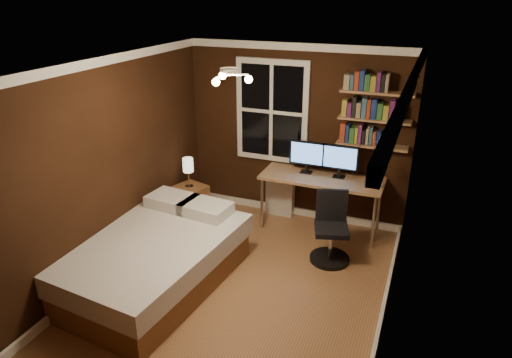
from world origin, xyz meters
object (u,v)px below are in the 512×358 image
at_px(bed, 151,258).
at_px(bedside_lamp, 188,173).
at_px(nightstand, 190,203).
at_px(monitor_right, 340,161).
at_px(radiator, 280,195).
at_px(desk_lamp, 379,172).
at_px(office_chair, 331,236).
at_px(desk, 322,181).
at_px(monitor_left, 307,157).

xyz_separation_m(bed, bedside_lamp, (-0.34, 1.53, 0.43)).
distance_m(nightstand, monitor_right, 2.23).
xyz_separation_m(radiator, desk_lamp, (1.42, -0.32, 0.70)).
bearing_deg(nightstand, office_chair, 9.64).
distance_m(desk, monitor_left, 0.39).
bearing_deg(bed, desk, 58.72).
bearing_deg(desk_lamp, bedside_lamp, -172.88).
distance_m(bedside_lamp, radiator, 1.40).
xyz_separation_m(nightstand, office_chair, (2.14, -0.30, 0.07)).
bearing_deg(radiator, monitor_right, -8.77).
distance_m(desk_lamp, office_chair, 1.02).
distance_m(bedside_lamp, desk_lamp, 2.62).
xyz_separation_m(radiator, monitor_left, (0.42, -0.14, 0.70)).
bearing_deg(bed, monitor_right, 56.11).
xyz_separation_m(bedside_lamp, monitor_right, (2.04, 0.51, 0.28)).
height_order(bedside_lamp, monitor_left, monitor_left).
xyz_separation_m(desk, monitor_right, (0.21, 0.08, 0.29)).
xyz_separation_m(desk, office_chair, (0.32, -0.72, -0.40)).
height_order(bedside_lamp, desk_lamp, desk_lamp).
height_order(bed, desk_lamp, desk_lamp).
relative_size(bedside_lamp, monitor_left, 0.88).
bearing_deg(desk_lamp, bed, -140.33).
height_order(monitor_right, office_chair, monitor_right).
bearing_deg(radiator, nightstand, -151.16).
bearing_deg(monitor_left, radiator, 162.03).
xyz_separation_m(nightstand, radiator, (1.17, 0.64, 0.05)).
height_order(radiator, desk_lamp, desk_lamp).
bearing_deg(desk_lamp, desk, 172.36).
distance_m(bed, office_chair, 2.18).
relative_size(radiator, office_chair, 0.69).
xyz_separation_m(radiator, desk, (0.66, -0.22, 0.42)).
relative_size(desk, monitor_right, 3.37).
bearing_deg(monitor_left, bedside_lamp, -162.25).
height_order(bed, monitor_right, monitor_right).
bearing_deg(monitor_right, bed, -129.76).
distance_m(radiator, office_chair, 1.36).
bearing_deg(bedside_lamp, monitor_left, 17.75).
xyz_separation_m(bedside_lamp, monitor_left, (1.58, 0.51, 0.28)).
xyz_separation_m(bed, office_chair, (1.80, 1.23, 0.02)).
height_order(monitor_right, desk_lamp, monitor_right).
bearing_deg(bed, bedside_lamp, 108.51).
relative_size(bed, radiator, 3.69).
relative_size(desk, office_chair, 1.85).
bearing_deg(desk, desk_lamp, -7.64).
xyz_separation_m(bedside_lamp, radiator, (1.17, 0.64, -0.43)).
bearing_deg(monitor_right, office_chair, -82.68).
bearing_deg(monitor_left, monitor_right, 0.00).
height_order(bed, radiator, bed).
height_order(nightstand, desk_lamp, desk_lamp).
height_order(bedside_lamp, monitor_right, monitor_right).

